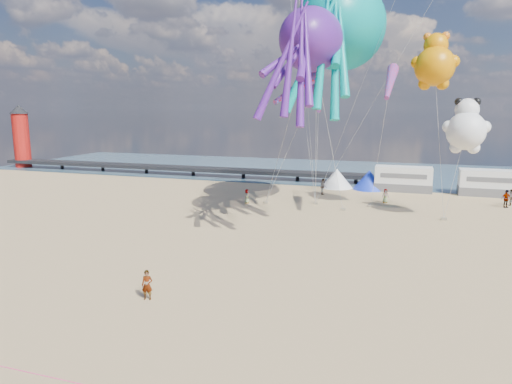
% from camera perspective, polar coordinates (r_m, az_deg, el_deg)
% --- Properties ---
extents(ground, '(120.00, 120.00, 0.00)m').
position_cam_1_polar(ground, '(20.97, -0.81, -18.03)').
color(ground, tan).
rests_on(ground, ground).
extents(water, '(120.00, 120.00, 0.00)m').
position_cam_1_polar(water, '(73.35, 13.26, 2.40)').
color(water, '#355365').
rests_on(water, ground).
extents(pier, '(60.00, 3.00, 0.50)m').
position_cam_1_polar(pier, '(70.78, -10.78, 3.01)').
color(pier, black).
rests_on(pier, ground).
extents(lighthouse, '(2.60, 2.60, 9.00)m').
position_cam_1_polar(lighthouse, '(87.44, -27.25, 5.74)').
color(lighthouse, '#A5140F').
rests_on(lighthouse, ground).
extents(motorhome_0, '(6.60, 2.50, 3.00)m').
position_cam_1_polar(motorhome_0, '(58.05, 17.91, 1.57)').
color(motorhome_0, silver).
rests_on(motorhome_0, ground).
extents(motorhome_1, '(6.60, 2.50, 3.00)m').
position_cam_1_polar(motorhome_1, '(58.82, 27.19, 1.02)').
color(motorhome_1, silver).
rests_on(motorhome_1, ground).
extents(tent_white, '(4.00, 4.00, 2.40)m').
position_cam_1_polar(tent_white, '(58.64, 10.07, 1.71)').
color(tent_white, white).
rests_on(tent_white, ground).
extents(tent_blue, '(4.00, 4.00, 2.40)m').
position_cam_1_polar(tent_blue, '(58.23, 13.96, 1.50)').
color(tent_blue, '#1933CC').
rests_on(tent_blue, ground).
extents(standing_person, '(0.66, 0.52, 1.61)m').
position_cam_1_polar(standing_person, '(25.20, -13.45, -11.24)').
color(standing_person, tan).
rests_on(standing_person, ground).
extents(beachgoer_0, '(0.36, 0.55, 1.49)m').
position_cam_1_polar(beachgoer_0, '(48.40, -1.15, -0.53)').
color(beachgoer_0, '#7F6659').
rests_on(beachgoer_0, ground).
extents(beachgoer_1, '(0.98, 0.84, 1.70)m').
position_cam_1_polar(beachgoer_1, '(54.16, 29.24, -0.58)').
color(beachgoer_1, '#7F6659').
rests_on(beachgoer_1, ground).
extents(beachgoer_3, '(1.36, 1.16, 1.83)m').
position_cam_1_polar(beachgoer_3, '(52.67, 28.79, -0.75)').
color(beachgoer_3, '#7F6659').
rests_on(beachgoer_3, ground).
extents(beachgoer_6, '(0.61, 0.46, 1.51)m').
position_cam_1_polar(beachgoer_6, '(50.46, 15.87, -0.47)').
color(beachgoer_6, '#7F6659').
rests_on(beachgoer_6, ground).
extents(beachgoer_7, '(0.81, 1.04, 1.88)m').
position_cam_1_polar(beachgoer_7, '(53.82, 8.43, 0.69)').
color(beachgoer_7, '#7F6659').
rests_on(beachgoer_7, ground).
extents(sandbag_a, '(0.50, 0.35, 0.22)m').
position_cam_1_polar(sandbag_a, '(48.42, 1.23, -1.29)').
color(sandbag_a, gray).
rests_on(sandbag_a, ground).
extents(sandbag_b, '(0.50, 0.35, 0.22)m').
position_cam_1_polar(sandbag_b, '(45.87, 10.80, -2.15)').
color(sandbag_b, gray).
rests_on(sandbag_b, ground).
extents(sandbag_c, '(0.50, 0.35, 0.22)m').
position_cam_1_polar(sandbag_c, '(44.63, 22.42, -3.12)').
color(sandbag_c, gray).
rests_on(sandbag_c, ground).
extents(sandbag_d, '(0.50, 0.35, 0.22)m').
position_cam_1_polar(sandbag_d, '(48.05, 14.13, -1.71)').
color(sandbag_d, gray).
rests_on(sandbag_d, ground).
extents(sandbag_e, '(0.50, 0.35, 0.22)m').
position_cam_1_polar(sandbag_e, '(48.32, 7.43, -1.41)').
color(sandbag_e, gray).
rests_on(sandbag_e, ground).
extents(kite_octopus_teal, '(8.13, 13.68, 14.62)m').
position_cam_1_polar(kite_octopus_teal, '(45.00, 10.60, 19.75)').
color(kite_octopus_teal, '#02948E').
extents(kite_octopus_purple, '(6.47, 10.78, 11.50)m').
position_cam_1_polar(kite_octopus_purple, '(38.08, 6.93, 18.35)').
color(kite_octopus_purple, '#4D1A80').
extents(kite_panda, '(5.08, 4.94, 5.62)m').
position_cam_1_polar(kite_panda, '(43.32, 24.77, 6.94)').
color(kite_panda, white).
extents(kite_teddy_orange, '(5.16, 5.00, 5.90)m').
position_cam_1_polar(kite_teddy_orange, '(44.38, 21.43, 14.41)').
color(kite_teddy_orange, orange).
extents(windsock_left, '(3.39, 7.50, 7.53)m').
position_cam_1_polar(windsock_left, '(39.92, 5.30, 12.91)').
color(windsock_left, red).
extents(windsock_mid, '(1.22, 6.35, 6.31)m').
position_cam_1_polar(windsock_mid, '(40.63, 16.41, 12.99)').
color(windsock_mid, red).
extents(windsock_right, '(2.27, 4.62, 4.56)m').
position_cam_1_polar(windsock_right, '(42.53, 7.53, 11.45)').
color(windsock_right, red).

